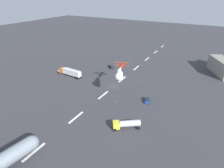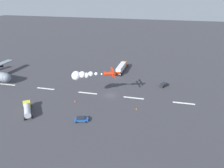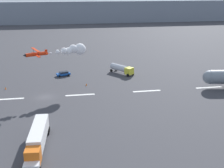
% 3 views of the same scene
% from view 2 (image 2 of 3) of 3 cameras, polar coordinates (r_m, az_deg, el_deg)
% --- Properties ---
extents(ground_plane, '(440.00, 440.00, 0.00)m').
position_cam_2_polar(ground_plane, '(81.61, -0.54, -3.22)').
color(ground_plane, '#38383D').
rests_on(ground_plane, ground).
extents(runway_stripe_3, '(8.00, 0.90, 0.01)m').
position_cam_2_polar(runway_stripe_3, '(80.93, 19.51, -5.10)').
color(runway_stripe_3, white).
rests_on(runway_stripe_3, ground).
extents(runway_stripe_4, '(8.00, 0.90, 0.01)m').
position_cam_2_polar(runway_stripe_4, '(80.28, 6.06, -3.89)').
color(runway_stripe_4, white).
rests_on(runway_stripe_4, ground).
extents(runway_stripe_5, '(8.00, 0.90, 0.01)m').
position_cam_2_polar(runway_stripe_5, '(83.99, -6.85, -2.53)').
color(runway_stripe_5, white).
rests_on(runway_stripe_5, ground).
extents(runway_stripe_6, '(8.00, 0.90, 0.01)m').
position_cam_2_polar(runway_stripe_6, '(91.53, -18.12, -1.23)').
color(runway_stripe_6, white).
rests_on(runway_stripe_6, ground).
extents(runway_stripe_7, '(8.00, 0.90, 0.01)m').
position_cam_2_polar(runway_stripe_7, '(102.05, -27.37, -0.12)').
color(runway_stripe_7, white).
rests_on(runway_stripe_7, ground).
extents(stunt_biplane_red, '(17.08, 9.66, 3.30)m').
position_cam_2_polar(stunt_biplane_red, '(72.71, -7.82, 2.52)').
color(stunt_biplane_red, red).
extents(semi_truck_orange, '(3.94, 15.69, 3.70)m').
position_cam_2_polar(semi_truck_orange, '(104.79, 2.73, 4.74)').
color(semi_truck_orange, silver).
rests_on(semi_truck_orange, ground).
extents(fuel_tanker_truck, '(7.31, 8.84, 2.90)m').
position_cam_2_polar(fuel_tanker_truck, '(75.58, -22.69, -6.43)').
color(fuel_tanker_truck, yellow).
rests_on(fuel_tanker_truck, ground).
extents(followme_car_yellow, '(4.14, 4.63, 1.52)m').
position_cam_2_polar(followme_car_yellow, '(91.54, 14.35, -0.16)').
color(followme_car_yellow, '#262628').
rests_on(followme_car_yellow, ground).
extents(airport_staff_sedan, '(4.75, 2.98, 1.52)m').
position_cam_2_polar(airport_staff_sedan, '(67.16, -8.64, -9.70)').
color(airport_staff_sedan, '#194CA5').
rests_on(airport_staff_sedan, ground).
extents(traffic_cone_near, '(0.44, 0.44, 0.75)m').
position_cam_2_polar(traffic_cone_near, '(72.95, 6.88, -6.87)').
color(traffic_cone_near, orange).
rests_on(traffic_cone_near, ground).
extents(traffic_cone_far, '(0.44, 0.44, 0.75)m').
position_cam_2_polar(traffic_cone_far, '(78.28, -10.34, -4.70)').
color(traffic_cone_far, orange).
rests_on(traffic_cone_far, ground).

